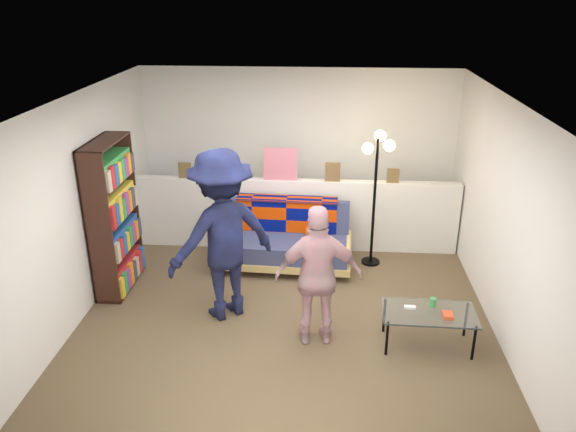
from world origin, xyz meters
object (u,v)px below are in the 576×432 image
object	(u,v)px
futon_sofa	(286,240)
coffee_table	(430,314)
floor_lamp	(377,172)
person_right	(318,276)
bookshelf	(114,221)
person_left	(222,236)

from	to	relation	value
futon_sofa	coffee_table	xyz separation A→B (m)	(1.58, -1.70, 0.02)
floor_lamp	person_right	xyz separation A→B (m)	(-0.69, -1.85, -0.51)
futon_sofa	bookshelf	world-z (taller)	bookshelf
person_right	futon_sofa	bearing A→B (deg)	-80.74
bookshelf	person_right	size ratio (longest dim) A/B	1.22
bookshelf	floor_lamp	xyz separation A→B (m)	(3.13, 0.85, 0.41)
coffee_table	person_right	bearing A→B (deg)	179.66
coffee_table	person_right	size ratio (longest dim) A/B	0.63
bookshelf	person_left	distance (m)	1.50
futon_sofa	person_right	size ratio (longest dim) A/B	1.18
futon_sofa	coffee_table	world-z (taller)	futon_sofa
person_right	floor_lamp	bearing A→B (deg)	-116.11
bookshelf	person_right	xyz separation A→B (m)	(2.44, -1.00, -0.10)
person_left	person_right	world-z (taller)	person_left
coffee_table	person_left	xyz separation A→B (m)	(-2.18, 0.47, 0.59)
bookshelf	person_left	size ratio (longest dim) A/B	0.96
bookshelf	floor_lamp	size ratio (longest dim) A/B	1.03
bookshelf	person_right	world-z (taller)	bookshelf
futon_sofa	coffee_table	size ratio (longest dim) A/B	1.87
futon_sofa	person_left	distance (m)	1.49
coffee_table	floor_lamp	xyz separation A→B (m)	(-0.44, 1.85, 0.89)
floor_lamp	person_right	size ratio (longest dim) A/B	1.19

